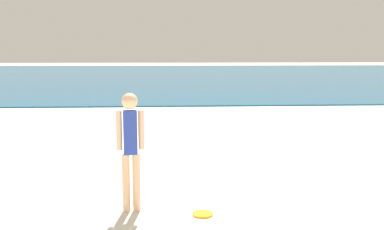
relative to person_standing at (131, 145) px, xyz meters
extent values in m
cube|color=#14567F|center=(1.50, 41.72, -0.91)|extent=(160.00, 60.00, 0.06)
cylinder|color=#DDAD84|center=(0.07, 0.01, -0.54)|extent=(0.11, 0.11, 0.81)
cylinder|color=#DDAD84|center=(-0.07, -0.01, -0.54)|extent=(0.11, 0.11, 0.81)
cube|color=#233899|center=(0.00, 0.00, 0.17)|extent=(0.20, 0.14, 0.61)
sphere|color=#DDAD84|center=(0.00, 0.00, 0.61)|extent=(0.22, 0.22, 0.22)
cylinder|color=#DDAD84|center=(0.15, 0.02, 0.21)|extent=(0.08, 0.08, 0.54)
cylinder|color=#DDAD84|center=(-0.15, -0.02, 0.21)|extent=(0.08, 0.08, 0.54)
cylinder|color=orange|center=(0.98, -0.22, -0.93)|extent=(0.28, 0.28, 0.03)
camera|label=1|loc=(0.49, -5.79, 1.24)|focal=40.08mm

